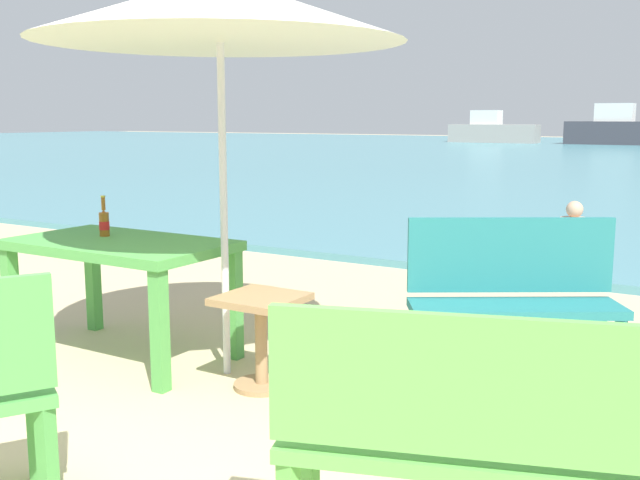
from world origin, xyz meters
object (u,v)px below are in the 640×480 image
(picnic_table_green, at_px, (120,257))
(boat_barge, at_px, (492,131))
(bench_green_right, at_px, (463,434))
(boat_fishing_trawler, at_px, (623,130))
(beer_bottle_amber, at_px, (104,222))
(swimmer_person, at_px, (574,221))
(patio_umbrella, at_px, (220,10))
(bench_teal_center, at_px, (513,290))
(side_table_wood, at_px, (261,328))

(picnic_table_green, bearing_deg, boat_barge, 104.95)
(bench_green_right, xyz_separation_m, boat_fishing_trawler, (-6.12, 40.87, 0.33))
(beer_bottle_amber, distance_m, swimmer_person, 6.46)
(patio_umbrella, relative_size, bench_teal_center, 1.90)
(boat_barge, bearing_deg, patio_umbrella, -73.98)
(bench_green_right, distance_m, boat_barge, 42.76)
(patio_umbrella, bearing_deg, boat_fishing_trawler, 96.02)
(bench_green_right, bearing_deg, patio_umbrella, 146.85)
(beer_bottle_amber, height_order, bench_teal_center, beer_bottle_amber)
(beer_bottle_amber, distance_m, bench_green_right, 3.19)
(bench_green_right, height_order, boat_fishing_trawler, boat_fishing_trawler)
(patio_umbrella, xyz_separation_m, bench_green_right, (1.95, -1.27, -1.58))
(boat_barge, bearing_deg, boat_fishing_trawler, 1.77)
(beer_bottle_amber, relative_size, swimmer_person, 0.65)
(side_table_wood, relative_size, boat_barge, 0.11)
(beer_bottle_amber, relative_size, side_table_wood, 0.49)
(bench_green_right, bearing_deg, boat_fishing_trawler, 98.52)
(patio_umbrella, relative_size, side_table_wood, 4.26)
(side_table_wood, height_order, swimmer_person, side_table_wood)
(picnic_table_green, bearing_deg, boat_fishing_trawler, 94.91)
(picnic_table_green, xyz_separation_m, patio_umbrella, (0.77, 0.09, 1.47))
(patio_umbrella, distance_m, side_table_wood, 1.80)
(picnic_table_green, distance_m, side_table_wood, 1.13)
(boat_barge, xyz_separation_m, boat_fishing_trawler, (7.13, 0.22, 0.12))
(beer_bottle_amber, xyz_separation_m, side_table_wood, (1.30, -0.08, -0.50))
(swimmer_person, xyz_separation_m, boat_fishing_trawler, (-4.83, 33.40, 0.63))
(swimmer_person, distance_m, boat_barge, 35.28)
(bench_green_right, relative_size, swimmer_person, 3.05)
(boat_barge, relative_size, boat_fishing_trawler, 0.85)
(side_table_wood, bearing_deg, boat_fishing_trawler, 96.47)
(picnic_table_green, bearing_deg, side_table_wood, -0.25)
(boat_barge, bearing_deg, bench_green_right, -71.94)
(boat_barge, bearing_deg, swimmer_person, -70.17)
(patio_umbrella, height_order, bench_green_right, patio_umbrella)
(bench_teal_center, bearing_deg, boat_barge, 108.35)
(swimmer_person, distance_m, boat_fishing_trawler, 33.76)
(picnic_table_green, distance_m, boat_barge, 40.85)
(boat_fishing_trawler, bearing_deg, bench_green_right, -81.48)
(side_table_wood, distance_m, swimmer_person, 6.30)
(beer_bottle_amber, xyz_separation_m, bench_green_right, (2.92, -1.25, -0.31))
(bench_teal_center, xyz_separation_m, swimmer_person, (-0.84, 5.43, -0.30))
(beer_bottle_amber, bearing_deg, bench_teal_center, 17.56)
(picnic_table_green, xyz_separation_m, swimmer_person, (1.42, 6.29, -0.41))
(side_table_wood, distance_m, bench_teal_center, 1.46)
(picnic_table_green, bearing_deg, patio_umbrella, 6.81)
(bench_green_right, xyz_separation_m, swimmer_person, (-1.29, 7.47, -0.30))
(picnic_table_green, height_order, bench_green_right, bench_green_right)
(side_table_wood, xyz_separation_m, boat_barge, (-11.63, 39.48, 0.40))
(patio_umbrella, bearing_deg, boat_barge, 106.02)
(patio_umbrella, bearing_deg, beer_bottle_amber, -178.80)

